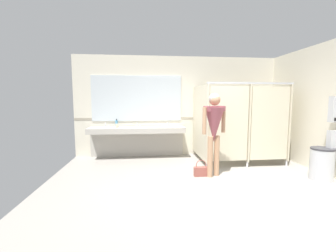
% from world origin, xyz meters
% --- Properties ---
extents(ground_plane, '(5.97, 5.41, 0.10)m').
position_xyz_m(ground_plane, '(0.00, 0.00, -0.05)').
color(ground_plane, gray).
extents(wall_back, '(5.97, 0.12, 2.77)m').
position_xyz_m(wall_back, '(0.00, 2.46, 1.39)').
color(wall_back, beige).
rests_on(wall_back, ground_plane).
extents(wall_back_tile_band, '(5.97, 0.01, 0.06)m').
position_xyz_m(wall_back_tile_band, '(0.00, 2.40, 1.05)').
color(wall_back_tile_band, '#9E937F').
rests_on(wall_back_tile_band, wall_back).
extents(vanity_counter, '(2.55, 0.58, 0.95)m').
position_xyz_m(vanity_counter, '(-1.28, 2.18, 0.62)').
color(vanity_counter, '#B2ADA3').
rests_on(vanity_counter, ground_plane).
extents(mirror_panel, '(2.45, 0.02, 1.24)m').
position_xyz_m(mirror_panel, '(-1.28, 2.39, 1.61)').
color(mirror_panel, silver).
rests_on(mirror_panel, wall_back).
extents(bathroom_stalls, '(2.03, 1.45, 1.96)m').
position_xyz_m(bathroom_stalls, '(1.31, 1.46, 1.03)').
color(bathroom_stalls, beige).
rests_on(bathroom_stalls, ground_plane).
extents(paper_towel_dispenser_lower, '(0.32, 0.13, 0.46)m').
position_xyz_m(paper_towel_dispenser_lower, '(2.61, -0.01, 0.74)').
color(paper_towel_dispenser_lower, '#B7BABF').
rests_on(paper_towel_dispenser_lower, wall_side_right).
extents(trash_bin, '(0.43, 0.43, 0.63)m').
position_xyz_m(trash_bin, '(2.36, -0.00, 0.32)').
color(trash_bin, '#B7BABF').
rests_on(trash_bin, ground_plane).
extents(person_standing, '(0.54, 0.53, 1.70)m').
position_xyz_m(person_standing, '(0.31, 0.44, 1.08)').
color(person_standing, tan).
rests_on(person_standing, ground_plane).
extents(handbag, '(0.29, 0.10, 0.34)m').
position_xyz_m(handbag, '(0.06, 0.45, 0.11)').
color(handbag, '#934C42').
rests_on(handbag, ground_plane).
extents(soap_dispenser, '(0.07, 0.07, 0.21)m').
position_xyz_m(soap_dispenser, '(-1.84, 2.27, 0.93)').
color(soap_dispenser, teal).
rests_on(soap_dispenser, vanity_counter).
extents(paper_cup, '(0.07, 0.07, 0.11)m').
position_xyz_m(paper_cup, '(-1.80, 2.01, 0.89)').
color(paper_cup, beige).
rests_on(paper_cup, vanity_counter).
extents(floor_drain_cover, '(0.14, 0.14, 0.01)m').
position_xyz_m(floor_drain_cover, '(-0.97, -0.70, 0.00)').
color(floor_drain_cover, '#B7BABF').
rests_on(floor_drain_cover, ground_plane).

